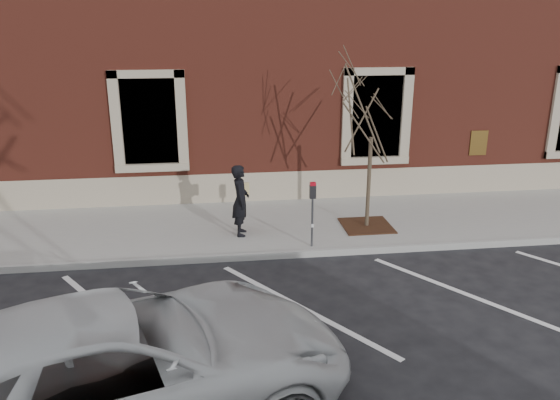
{
  "coord_description": "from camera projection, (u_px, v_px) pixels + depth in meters",
  "views": [
    {
      "loc": [
        -1.47,
        -10.71,
        4.83
      ],
      "look_at": [
        0.0,
        0.6,
        1.1
      ],
      "focal_mm": 35.0,
      "sensor_mm": 36.0,
      "label": 1
    }
  ],
  "objects": [
    {
      "name": "tree_grate",
      "position": [
        366.0,
        226.0,
        13.13
      ],
      "size": [
        1.16,
        1.16,
        0.03
      ],
      "primitive_type": "cube",
      "color": "#3C2413",
      "rests_on": "sidewalk_near"
    },
    {
      "name": "parking_meter",
      "position": [
        313.0,
        202.0,
        11.65
      ],
      "size": [
        0.13,
        0.1,
        1.46
      ],
      "rotation": [
        0.0,
        0.0,
        -0.12
      ],
      "color": "#595B60",
      "rests_on": "sidewalk_near"
    },
    {
      "name": "parking_stripes",
      "position": [
        300.0,
        307.0,
        9.71
      ],
      "size": [
        28.0,
        4.4,
        0.01
      ],
      "primitive_type": null,
      "color": "silver",
      "rests_on": "ground"
    },
    {
      "name": "building_civic",
      "position": [
        252.0,
        49.0,
        17.83
      ],
      "size": [
        40.0,
        8.62,
        8.0
      ],
      "color": "maroon",
      "rests_on": "ground"
    },
    {
      "name": "curb_near",
      "position": [
        284.0,
        255.0,
        11.71
      ],
      "size": [
        40.0,
        0.12,
        0.15
      ],
      "primitive_type": "cube",
      "color": "#9E9E99",
      "rests_on": "ground"
    },
    {
      "name": "white_truck",
      "position": [
        117.0,
        368.0,
        6.64
      ],
      "size": [
        6.47,
        4.36,
        1.65
      ],
      "primitive_type": "imported",
      "rotation": [
        0.0,
        0.0,
        1.87
      ],
      "color": "silver",
      "rests_on": "ground"
    },
    {
      "name": "man",
      "position": [
        240.0,
        200.0,
        12.38
      ],
      "size": [
        0.44,
        0.63,
        1.65
      ],
      "primitive_type": "imported",
      "rotation": [
        0.0,
        0.0,
        1.49
      ],
      "color": "black",
      "rests_on": "sidewalk_near"
    },
    {
      "name": "sidewalk_near",
      "position": [
        274.0,
        225.0,
        13.41
      ],
      "size": [
        40.0,
        3.5,
        0.15
      ],
      "primitive_type": "cube",
      "color": "#A09E96",
      "rests_on": "ground"
    },
    {
      "name": "sapling",
      "position": [
        373.0,
        111.0,
        12.27
      ],
      "size": [
        2.37,
        2.37,
        3.95
      ],
      "color": "brown",
      "rests_on": "sidewalk_near"
    },
    {
      "name": "ground",
      "position": [
        284.0,
        257.0,
        11.78
      ],
      "size": [
        120.0,
        120.0,
        0.0
      ],
      "primitive_type": "plane",
      "color": "#28282B",
      "rests_on": "ground"
    }
  ]
}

